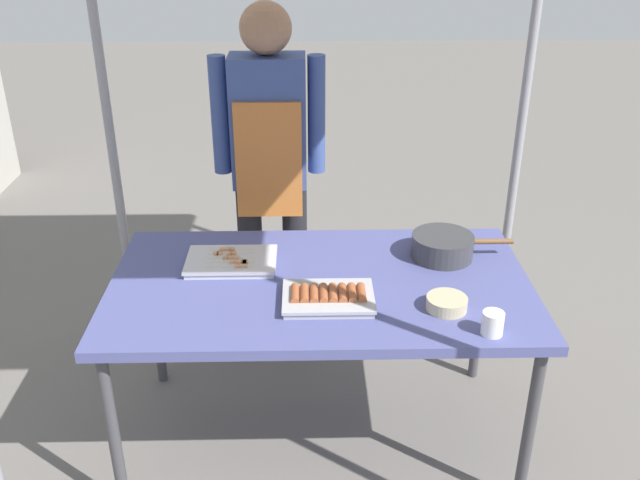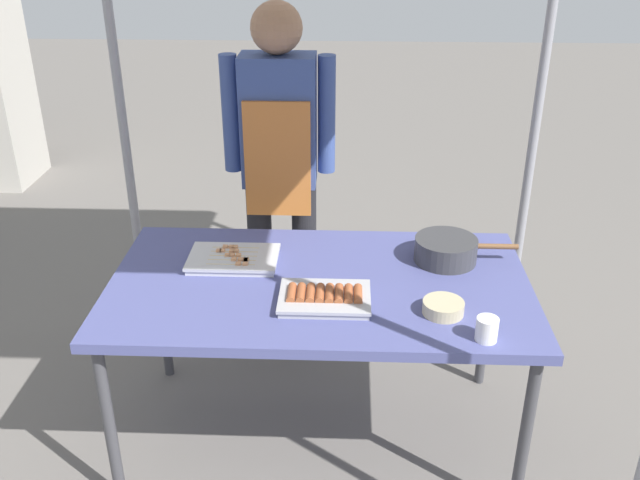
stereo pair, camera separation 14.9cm
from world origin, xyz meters
The scene contains 8 objects.
ground_plane centered at (0.00, 0.00, 0.00)m, with size 18.00×18.00×0.00m, color #66605B.
stall_table centered at (0.00, 0.00, 0.70)m, with size 1.60×0.90×0.75m.
tray_grilled_sausages centered at (0.03, -0.16, 0.77)m, with size 0.33×0.24×0.05m.
tray_meat_skewers centered at (-0.35, 0.13, 0.77)m, with size 0.36×0.24×0.04m.
cooking_wok centered at (0.50, 0.19, 0.80)m, with size 0.41×0.25×0.10m.
condiment_bowl centered at (0.44, -0.21, 0.77)m, with size 0.15×0.15×0.05m, color #BFB28C.
drink_cup_near_edge centered at (0.57, -0.37, 0.79)m, with size 0.07×0.07×0.08m, color white.
vendor_woman centered at (-0.22, 0.77, 1.00)m, with size 0.52×0.23×1.67m.
Camera 1 is at (-0.05, -2.30, 2.06)m, focal length 39.09 mm.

